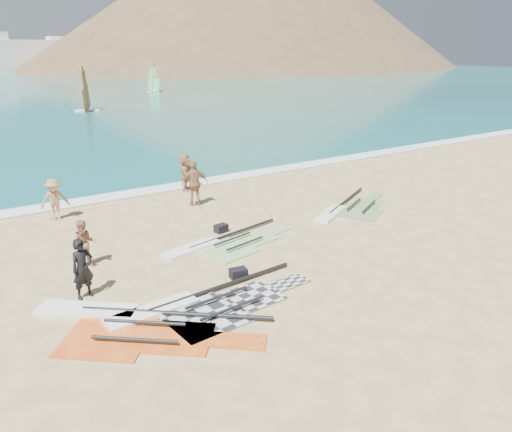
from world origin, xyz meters
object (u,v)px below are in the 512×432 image
rig_red (127,323)px  rig_orange (349,209)px  gear_bag_far (238,273)px  beachgoer_back (195,183)px  beachgoer_mid (55,200)px  beachgoer_left (85,244)px  beachgoer_right (186,172)px  gear_bag_near (221,228)px  rig_green (222,244)px  person_wetsuit (83,269)px  rig_grey (201,305)px

rig_red → rig_orange: bearing=57.8°
rig_orange → gear_bag_far: gear_bag_far is taller
beachgoer_back → beachgoer_mid: bearing=-0.4°
beachgoer_left → beachgoer_right: bearing=54.6°
gear_bag_near → rig_green: bearing=-118.1°
gear_bag_far → rig_red: bearing=-169.2°
beachgoer_left → beachgoer_mid: beachgoer_mid is taller
rig_green → beachgoer_back: beachgoer_back is taller
rig_green → gear_bag_near: 1.35m
rig_orange → person_wetsuit: size_ratio=3.10×
rig_green → person_wetsuit: bearing=-179.0°
rig_orange → beachgoer_right: 7.96m
rig_grey → beachgoer_mid: (-1.48, 9.41, 0.80)m
gear_bag_far → rig_orange: bearing=21.7°
rig_green → beachgoer_left: 4.56m
rig_grey → beachgoer_mid: beachgoer_mid is taller
rig_grey → gear_bag_far: (1.77, 0.93, 0.10)m
beachgoer_mid → beachgoer_back: size_ratio=0.86×
gear_bag_near → beachgoer_mid: bearing=134.6°
gear_bag_near → rig_grey: bearing=-125.6°
beachgoer_mid → beachgoer_right: bearing=13.4°
person_wetsuit → beachgoer_left: 2.06m
rig_red → rig_grey: bearing=33.3°
gear_bag_far → beachgoer_left: beachgoer_left is taller
rig_green → beachgoer_left: (-4.43, 0.83, 0.73)m
gear_bag_far → beachgoer_mid: size_ratio=0.30×
gear_bag_near → beachgoer_mid: (-4.76, 4.83, 0.70)m
rig_green → rig_orange: (6.45, 0.45, 0.00)m
beachgoer_right → gear_bag_near: bearing=-158.2°
rig_green → rig_orange: bearing=-7.7°
beachgoer_mid → rig_green: bearing=-51.8°
beachgoer_left → beachgoer_right: (6.54, 6.24, 0.10)m
rig_red → gear_bag_far: gear_bag_far is taller
rig_orange → beachgoer_right: (-4.34, 6.63, 0.83)m
beachgoer_left → beachgoer_right: size_ratio=0.89×
gear_bag_near → rig_red: bearing=-140.2°
rig_green → person_wetsuit: person_wetsuit is taller
rig_orange → gear_bag_near: 5.87m
rig_red → gear_bag_far: bearing=50.4°
beachgoer_left → rig_red: bearing=-81.6°
rig_orange → beachgoer_left: (-10.88, 0.38, 0.73)m
gear_bag_far → person_wetsuit: person_wetsuit is taller
gear_bag_near → beachgoer_right: bearing=75.9°
beachgoer_mid → beachgoer_back: (5.50, -1.34, 0.14)m
gear_bag_far → rig_grey: bearing=-152.3°
rig_orange → beachgoer_mid: beachgoer_mid is taller
gear_bag_far → beachgoer_mid: bearing=111.0°
rig_green → gear_bag_far: size_ratio=10.38×
rig_grey → gear_bag_near: gear_bag_near is taller
rig_red → beachgoer_mid: (0.47, 9.19, 0.80)m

